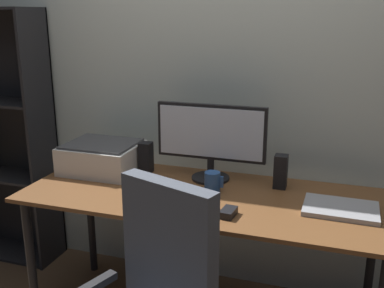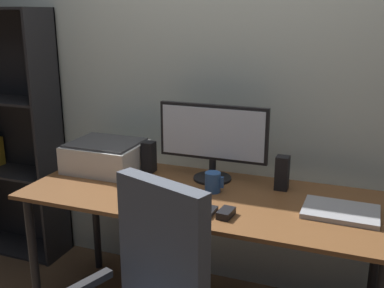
{
  "view_description": "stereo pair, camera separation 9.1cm",
  "coord_description": "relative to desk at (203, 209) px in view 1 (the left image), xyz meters",
  "views": [
    {
      "loc": [
        0.58,
        -1.95,
        1.58
      ],
      "look_at": [
        -0.05,
        -0.03,
        0.99
      ],
      "focal_mm": 42.15,
      "sensor_mm": 36.0,
      "label": 1
    },
    {
      "loc": [
        0.67,
        -1.92,
        1.58
      ],
      "look_at": [
        -0.05,
        -0.03,
        0.99
      ],
      "focal_mm": 42.15,
      "sensor_mm": 36.0,
      "label": 2
    }
  ],
  "objects": [
    {
      "name": "speaker_left",
      "position": [
        -0.39,
        0.2,
        0.16
      ],
      "size": [
        0.06,
        0.07,
        0.17
      ],
      "primitive_type": "cube",
      "color": "black",
      "rests_on": "desk"
    },
    {
      "name": "monitor",
      "position": [
        -0.02,
        0.21,
        0.31
      ],
      "size": [
        0.57,
        0.2,
        0.4
      ],
      "color": "black",
      "rests_on": "desk"
    },
    {
      "name": "back_wall",
      "position": [
        0.0,
        0.52,
        0.64
      ],
      "size": [
        6.4,
        0.1,
        2.6
      ],
      "primitive_type": "cube",
      "color": "beige",
      "rests_on": "ground"
    },
    {
      "name": "bookshelf",
      "position": [
        -1.49,
        0.35,
        0.13
      ],
      "size": [
        0.67,
        0.28,
        1.62
      ],
      "color": "black",
      "rests_on": "ground"
    },
    {
      "name": "keyboard",
      "position": [
        -0.02,
        -0.2,
        0.09
      ],
      "size": [
        0.29,
        0.12,
        0.02
      ],
      "primitive_type": "cube",
      "rotation": [
        0.0,
        0.0,
        -0.03
      ],
      "color": "black",
      "rests_on": "desk"
    },
    {
      "name": "desk",
      "position": [
        0.0,
        0.0,
        0.0
      ],
      "size": [
        1.75,
        0.7,
        0.74
      ],
      "color": "brown",
      "rests_on": "ground"
    },
    {
      "name": "mouse",
      "position": [
        0.18,
        -0.2,
        0.09
      ],
      "size": [
        0.07,
        0.1,
        0.03
      ],
      "primitive_type": "cube",
      "rotation": [
        0.0,
        0.0,
        -0.1
      ],
      "color": "black",
      "rests_on": "desk"
    },
    {
      "name": "laptop",
      "position": [
        0.64,
        0.0,
        0.09
      ],
      "size": [
        0.33,
        0.24,
        0.02
      ],
      "primitive_type": "cube",
      "rotation": [
        0.0,
        0.0,
        -0.02
      ],
      "color": "#99999E",
      "rests_on": "desk"
    },
    {
      "name": "coffee_mug",
      "position": [
        0.03,
        0.05,
        0.13
      ],
      "size": [
        0.09,
        0.08,
        0.1
      ],
      "color": "#285193",
      "rests_on": "desk"
    },
    {
      "name": "printer",
      "position": [
        -0.63,
        0.15,
        0.16
      ],
      "size": [
        0.4,
        0.34,
        0.16
      ],
      "color": "silver",
      "rests_on": "desk"
    },
    {
      "name": "speaker_right",
      "position": [
        0.34,
        0.2,
        0.16
      ],
      "size": [
        0.06,
        0.07,
        0.17
      ],
      "primitive_type": "cube",
      "color": "black",
      "rests_on": "desk"
    }
  ]
}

